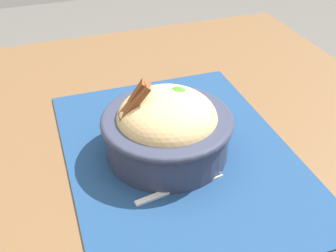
% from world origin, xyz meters
% --- Properties ---
extents(table, '(1.03, 0.92, 0.75)m').
position_xyz_m(table, '(0.00, 0.00, 0.66)').
color(table, brown).
rests_on(table, ground_plane).
extents(placemat, '(0.47, 0.35, 0.00)m').
position_xyz_m(placemat, '(-0.01, 0.02, 0.75)').
color(placemat, navy).
rests_on(placemat, table).
extents(bowl, '(0.20, 0.20, 0.13)m').
position_xyz_m(bowl, '(-0.02, 0.00, 0.80)').
color(bowl, '#2D3347').
rests_on(bowl, placemat).
extents(fork, '(0.04, 0.14, 0.00)m').
position_xyz_m(fork, '(0.06, -0.00, 0.75)').
color(fork, silver).
rests_on(fork, placemat).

